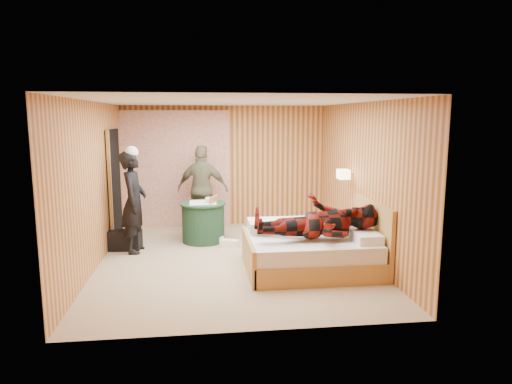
{
  "coord_description": "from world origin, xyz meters",
  "views": [
    {
      "loc": [
        -0.5,
        -7.04,
        2.27
      ],
      "look_at": [
        0.39,
        0.28,
        1.05
      ],
      "focal_mm": 32.0,
      "sensor_mm": 36.0,
      "label": 1
    }
  ],
  "objects": [
    {
      "name": "man_at_table",
      "position": [
        -0.47,
        1.86,
        0.86
      ],
      "size": [
        1.08,
        0.65,
        1.72
      ],
      "primitive_type": "imported",
      "rotation": [
        0.0,
        0.0,
        2.9
      ],
      "color": "#686645",
      "rests_on": "floor"
    },
    {
      "name": "wall_right",
      "position": [
        2.1,
        0.0,
        1.25
      ],
      "size": [
        0.02,
        5.0,
        2.5
      ],
      "primitive_type": "cube",
      "color": "#DF8E55",
      "rests_on": "floor"
    },
    {
      "name": "sneaker_right",
      "position": [
        -0.26,
        0.96,
        0.07
      ],
      "size": [
        0.3,
        0.13,
        0.13
      ],
      "primitive_type": "cube",
      "rotation": [
        0.0,
        0.0,
        -0.02
      ],
      "color": "white",
      "rests_on": "floor"
    },
    {
      "name": "duffel_bag",
      "position": [
        -1.85,
        0.81,
        0.17
      ],
      "size": [
        0.62,
        0.38,
        0.33
      ],
      "primitive_type": "cube",
      "rotation": [
        0.0,
        0.0,
        -0.11
      ],
      "color": "black",
      "rests_on": "floor"
    },
    {
      "name": "wall_lamp",
      "position": [
        1.92,
        0.45,
        1.3
      ],
      "size": [
        0.26,
        0.24,
        0.16
      ],
      "color": "gold",
      "rests_on": "wall_right"
    },
    {
      "name": "man_on_bed",
      "position": [
        1.15,
        -0.82,
        0.94
      ],
      "size": [
        0.86,
        0.67,
        1.77
      ],
      "primitive_type": "imported",
      "rotation": [
        0.0,
        1.57,
        0.0
      ],
      "color": "#621009",
      "rests_on": "bed"
    },
    {
      "name": "cup_nightstand",
      "position": [
        1.88,
        0.27,
        0.55
      ],
      "size": [
        0.11,
        0.11,
        0.09
      ],
      "primitive_type": "imported",
      "rotation": [
        0.0,
        0.0,
        0.13
      ],
      "color": "white",
      "rests_on": "nightstand"
    },
    {
      "name": "ceiling",
      "position": [
        0.0,
        0.0,
        2.5
      ],
      "size": [
        4.2,
        5.0,
        0.01
      ],
      "primitive_type": "cube",
      "color": "white",
      "rests_on": "wall_back"
    },
    {
      "name": "floor",
      "position": [
        0.0,
        0.0,
        0.0
      ],
      "size": [
        4.2,
        5.0,
        0.01
      ],
      "primitive_type": "cube",
      "color": "tan",
      "rests_on": "ground"
    },
    {
      "name": "chair_near",
      "position": [
        -0.37,
        1.15,
        0.49
      ],
      "size": [
        0.5,
        0.5,
        0.85
      ],
      "rotation": [
        0.0,
        0.0,
        -1.94
      ],
      "color": "tan",
      "rests_on": "floor"
    },
    {
      "name": "bed",
      "position": [
        1.13,
        -0.59,
        0.3
      ],
      "size": [
        1.95,
        1.48,
        1.02
      ],
      "color": "tan",
      "rests_on": "floor"
    },
    {
      "name": "woman_standing",
      "position": [
        -1.63,
        0.66,
        0.86
      ],
      "size": [
        0.45,
        0.65,
        1.72
      ],
      "primitive_type": "imported",
      "rotation": [
        0.0,
        0.0,
        1.51
      ],
      "color": "black",
      "rests_on": "floor"
    },
    {
      "name": "wall_back",
      "position": [
        0.0,
        2.5,
        1.25
      ],
      "size": [
        4.2,
        0.02,
        2.5
      ],
      "primitive_type": "cube",
      "color": "#DF8E55",
      "rests_on": "floor"
    },
    {
      "name": "book_upper",
      "position": [
        1.88,
        0.09,
        0.54
      ],
      "size": [
        0.16,
        0.22,
        0.02
      ],
      "primitive_type": "imported",
      "rotation": [
        0.0,
        0.0,
        -0.0
      ],
      "color": "white",
      "rests_on": "nightstand"
    },
    {
      "name": "wall_left",
      "position": [
        -2.1,
        0.0,
        1.25
      ],
      "size": [
        0.02,
        5.0,
        2.5
      ],
      "primitive_type": "cube",
      "color": "#DF8E55",
      "rests_on": "floor"
    },
    {
      "name": "book_lower",
      "position": [
        1.88,
        0.09,
        0.52
      ],
      "size": [
        0.25,
        0.28,
        0.02
      ],
      "primitive_type": "imported",
      "rotation": [
        0.0,
        0.0,
        0.5
      ],
      "color": "white",
      "rests_on": "nightstand"
    },
    {
      "name": "cup_table",
      "position": [
        -0.37,
        1.11,
        0.78
      ],
      "size": [
        0.14,
        0.14,
        0.1
      ],
      "primitive_type": "imported",
      "rotation": [
        0.0,
        0.0,
        0.15
      ],
      "color": "white",
      "rests_on": "round_table"
    },
    {
      "name": "round_table",
      "position": [
        -0.47,
        1.16,
        0.37
      ],
      "size": [
        0.83,
        0.83,
        0.73
      ],
      "color": "#1F432D",
      "rests_on": "floor"
    },
    {
      "name": "sneaker_left",
      "position": [
        -0.02,
        0.73,
        0.07
      ],
      "size": [
        0.32,
        0.23,
        0.13
      ],
      "primitive_type": "cube",
      "rotation": [
        0.0,
        0.0,
        -0.41
      ],
      "color": "white",
      "rests_on": "floor"
    },
    {
      "name": "doorway",
      "position": [
        -2.06,
        1.4,
        1.02
      ],
      "size": [
        0.06,
        0.9,
        2.05
      ],
      "primitive_type": "cube",
      "color": "black",
      "rests_on": "floor"
    },
    {
      "name": "chair_far",
      "position": [
        -0.48,
        1.82,
        0.54
      ],
      "size": [
        0.45,
        0.45,
        0.93
      ],
      "rotation": [
        0.0,
        0.0,
        0.07
      ],
      "color": "tan",
      "rests_on": "floor"
    },
    {
      "name": "curtain",
      "position": [
        -1.0,
        2.43,
        1.2
      ],
      "size": [
        2.2,
        0.08,
        2.4
      ],
      "primitive_type": "cube",
      "color": "beige",
      "rests_on": "floor"
    },
    {
      "name": "nightstand",
      "position": [
        1.88,
        0.14,
        0.26
      ],
      "size": [
        0.39,
        0.52,
        0.5
      ],
      "color": "tan",
      "rests_on": "floor"
    }
  ]
}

